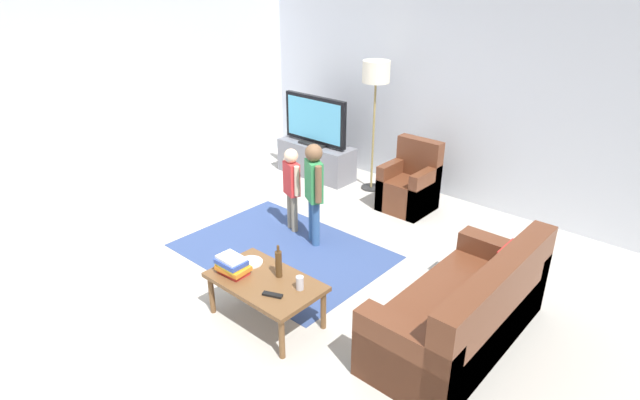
{
  "coord_description": "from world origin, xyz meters",
  "views": [
    {
      "loc": [
        3.23,
        -3.04,
        2.88
      ],
      "look_at": [
        0.0,
        0.6,
        0.65
      ],
      "focal_mm": 28.73,
      "sensor_mm": 36.0,
      "label": 1
    }
  ],
  "objects_px": {
    "bottle": "(279,264)",
    "plate": "(251,262)",
    "child_center": "(314,185)",
    "tv_stand": "(316,160)",
    "armchair": "(411,187)",
    "floor_lamp": "(376,79)",
    "couch": "(467,315)",
    "tv_remote": "(273,295)",
    "child_near_tv": "(292,182)",
    "tv": "(315,121)",
    "book_stack": "(232,265)",
    "soda_can": "(300,283)",
    "coffee_table": "(265,285)"
  },
  "relations": [
    {
      "from": "tv_stand",
      "to": "tv",
      "type": "bearing_deg",
      "value": -90.0
    },
    {
      "from": "couch",
      "to": "child_center",
      "type": "bearing_deg",
      "value": 167.96
    },
    {
      "from": "armchair",
      "to": "tv_remote",
      "type": "height_order",
      "value": "armchair"
    },
    {
      "from": "armchair",
      "to": "coffee_table",
      "type": "bearing_deg",
      "value": -83.44
    },
    {
      "from": "tv",
      "to": "coffee_table",
      "type": "bearing_deg",
      "value": -54.98
    },
    {
      "from": "floor_lamp",
      "to": "plate",
      "type": "relative_size",
      "value": 8.09
    },
    {
      "from": "child_center",
      "to": "soda_can",
      "type": "bearing_deg",
      "value": -52.11
    },
    {
      "from": "book_stack",
      "to": "coffee_table",
      "type": "bearing_deg",
      "value": 23.01
    },
    {
      "from": "child_center",
      "to": "plate",
      "type": "height_order",
      "value": "child_center"
    },
    {
      "from": "child_center",
      "to": "tv_remote",
      "type": "bearing_deg",
      "value": -59.45
    },
    {
      "from": "book_stack",
      "to": "tv_remote",
      "type": "relative_size",
      "value": 1.69
    },
    {
      "from": "tv_stand",
      "to": "bottle",
      "type": "height_order",
      "value": "bottle"
    },
    {
      "from": "armchair",
      "to": "bottle",
      "type": "distance_m",
      "value": 2.75
    },
    {
      "from": "tv_stand",
      "to": "bottle",
      "type": "xyz_separation_m",
      "value": [
        2.05,
        -2.75,
        0.3
      ]
    },
    {
      "from": "bottle",
      "to": "plate",
      "type": "bearing_deg",
      "value": -176.73
    },
    {
      "from": "bottle",
      "to": "child_near_tv",
      "type": "bearing_deg",
      "value": 130.66
    },
    {
      "from": "floor_lamp",
      "to": "tv_remote",
      "type": "relative_size",
      "value": 10.47
    },
    {
      "from": "couch",
      "to": "tv_remote",
      "type": "distance_m",
      "value": 1.6
    },
    {
      "from": "tv_stand",
      "to": "armchair",
      "type": "distance_m",
      "value": 1.67
    },
    {
      "from": "child_near_tv",
      "to": "child_center",
      "type": "bearing_deg",
      "value": -9.4
    },
    {
      "from": "tv_stand",
      "to": "tv",
      "type": "distance_m",
      "value": 0.6
    },
    {
      "from": "armchair",
      "to": "child_center",
      "type": "relative_size",
      "value": 0.76
    },
    {
      "from": "book_stack",
      "to": "plate",
      "type": "height_order",
      "value": "book_stack"
    },
    {
      "from": "armchair",
      "to": "floor_lamp",
      "type": "xyz_separation_m",
      "value": [
        -0.76,
        0.19,
        1.25
      ]
    },
    {
      "from": "bottle",
      "to": "plate",
      "type": "xyz_separation_m",
      "value": [
        -0.35,
        -0.02,
        -0.12
      ]
    },
    {
      "from": "coffee_table",
      "to": "bottle",
      "type": "bearing_deg",
      "value": 67.38
    },
    {
      "from": "couch",
      "to": "bottle",
      "type": "height_order",
      "value": "couch"
    },
    {
      "from": "tv",
      "to": "couch",
      "type": "distance_m",
      "value": 4.02
    },
    {
      "from": "coffee_table",
      "to": "book_stack",
      "type": "bearing_deg",
      "value": -156.99
    },
    {
      "from": "tv",
      "to": "book_stack",
      "type": "relative_size",
      "value": 3.82
    },
    {
      "from": "tv_stand",
      "to": "plate",
      "type": "xyz_separation_m",
      "value": [
        1.7,
        -2.77,
        0.18
      ]
    },
    {
      "from": "tv_stand",
      "to": "child_near_tv",
      "type": "relative_size",
      "value": 1.18
    },
    {
      "from": "child_near_tv",
      "to": "plate",
      "type": "distance_m",
      "value": 1.5
    },
    {
      "from": "armchair",
      "to": "child_near_tv",
      "type": "relative_size",
      "value": 0.89
    },
    {
      "from": "child_center",
      "to": "tv_stand",
      "type": "bearing_deg",
      "value": 131.41
    },
    {
      "from": "tv_stand",
      "to": "bottle",
      "type": "distance_m",
      "value": 3.44
    },
    {
      "from": "floor_lamp",
      "to": "bottle",
      "type": "distance_m",
      "value": 3.27
    },
    {
      "from": "child_center",
      "to": "bottle",
      "type": "height_order",
      "value": "child_center"
    },
    {
      "from": "plate",
      "to": "tv_stand",
      "type": "bearing_deg",
      "value": 121.49
    },
    {
      "from": "soda_can",
      "to": "plate",
      "type": "bearing_deg",
      "value": 180.0
    },
    {
      "from": "floor_lamp",
      "to": "coffee_table",
      "type": "bearing_deg",
      "value": -70.29
    },
    {
      "from": "coffee_table",
      "to": "soda_can",
      "type": "bearing_deg",
      "value": 17.35
    },
    {
      "from": "book_stack",
      "to": "armchair",
      "type": "bearing_deg",
      "value": 90.84
    },
    {
      "from": "coffee_table",
      "to": "book_stack",
      "type": "height_order",
      "value": "book_stack"
    },
    {
      "from": "child_near_tv",
      "to": "tv",
      "type": "bearing_deg",
      "value": 123.23
    },
    {
      "from": "armchair",
      "to": "child_center",
      "type": "xyz_separation_m",
      "value": [
        -0.31,
        -1.51,
        0.41
      ]
    },
    {
      "from": "bottle",
      "to": "tv_remote",
      "type": "relative_size",
      "value": 1.79
    },
    {
      "from": "tv",
      "to": "book_stack",
      "type": "distance_m",
      "value": 3.45
    },
    {
      "from": "soda_can",
      "to": "bottle",
      "type": "bearing_deg",
      "value": 175.76
    },
    {
      "from": "tv",
      "to": "book_stack",
      "type": "height_order",
      "value": "tv"
    }
  ]
}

